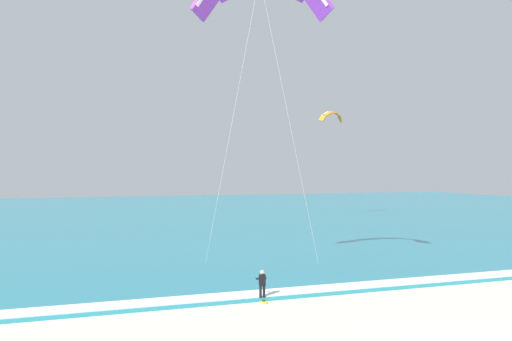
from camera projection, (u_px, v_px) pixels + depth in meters
The scene contains 5 objects.
sea at pixel (161, 214), 87.21m from camera, with size 200.00×120.00×0.20m, color teal.
surf_foam at pixel (330, 288), 31.63m from camera, with size 200.00×1.68×0.04m, color white.
surfboard at pixel (262, 301), 29.30m from camera, with size 0.49×1.42×0.09m.
kitesurfer at pixel (262, 284), 29.31m from camera, with size 0.55×0.53×1.69m.
kite_distant at pixel (332, 116), 78.56m from camera, with size 4.25×1.93×1.58m.
Camera 1 is at (-14.71, -16.23, 7.08)m, focal length 37.89 mm.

